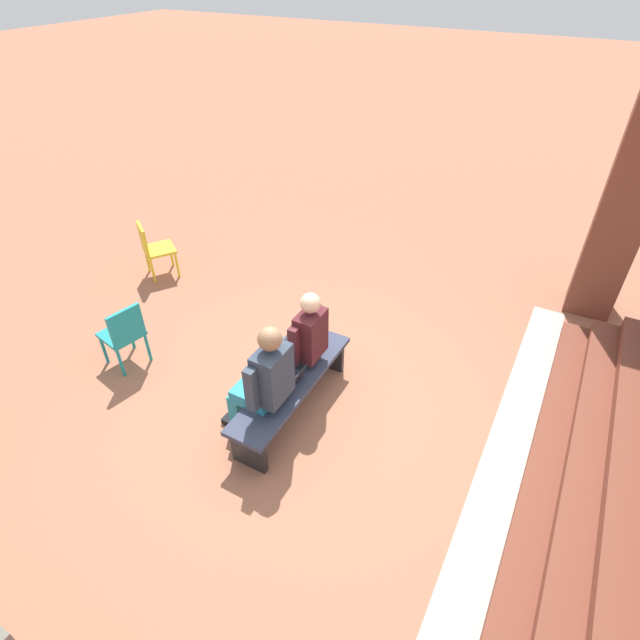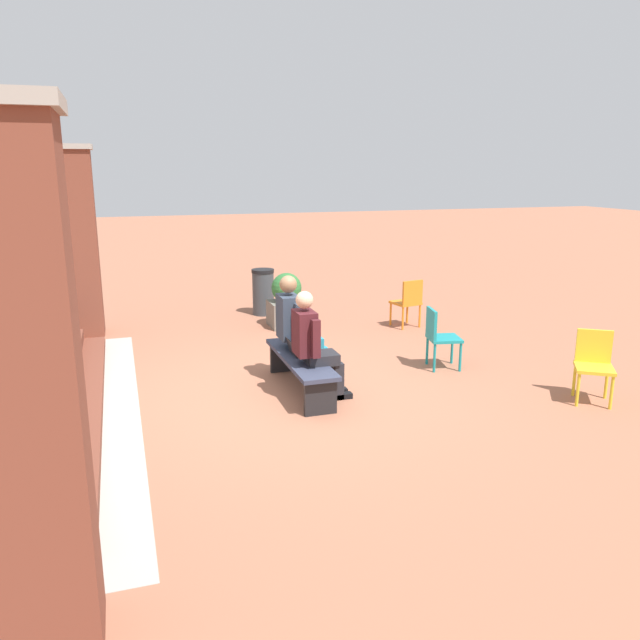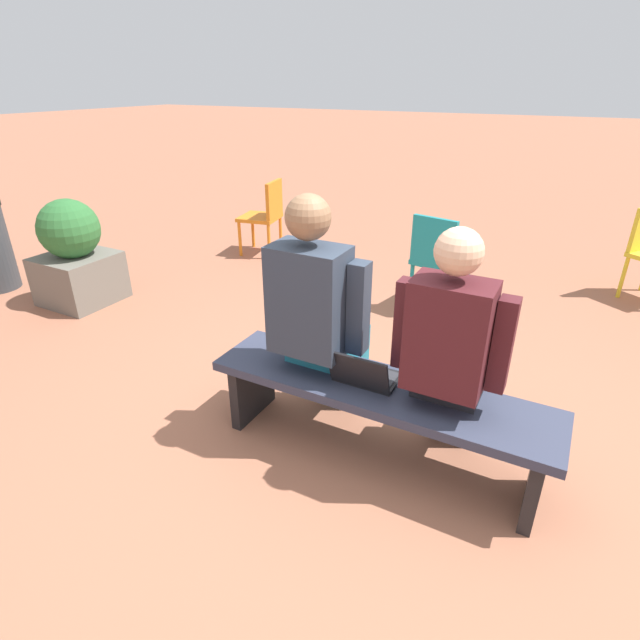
{
  "view_description": "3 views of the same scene",
  "coord_description": "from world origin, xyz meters",
  "px_view_note": "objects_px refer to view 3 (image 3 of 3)",
  "views": [
    {
      "loc": [
        3.21,
        1.85,
        4.02
      ],
      "look_at": [
        -0.23,
        -0.05,
        1.04
      ],
      "focal_mm": 28.0,
      "sensor_mm": 36.0,
      "label": 1
    },
    {
      "loc": [
        -6.93,
        1.85,
        2.71
      ],
      "look_at": [
        -0.39,
        -0.28,
        1.02
      ],
      "focal_mm": 35.0,
      "sensor_mm": 36.0,
      "label": 2
    },
    {
      "loc": [
        -0.63,
        1.85,
        1.87
      ],
      "look_at": [
        0.58,
        -0.43,
        0.61
      ],
      "focal_mm": 28.0,
      "sensor_mm": 36.0,
      "label": 3
    }
  ],
  "objects_px": {
    "bench": "(378,401)",
    "planter": "(75,256)",
    "person_adult": "(319,314)",
    "person_student": "(451,350)",
    "plastic_chair_far_left": "(438,256)",
    "laptop": "(365,374)",
    "plastic_chair_far_right": "(266,213)"
  },
  "relations": [
    {
      "from": "laptop",
      "to": "person_adult",
      "type": "bearing_deg",
      "value": -15.04
    },
    {
      "from": "plastic_chair_far_right",
      "to": "planter",
      "type": "distance_m",
      "value": 2.1
    },
    {
      "from": "laptop",
      "to": "plastic_chair_far_right",
      "type": "relative_size",
      "value": 0.38
    },
    {
      "from": "planter",
      "to": "laptop",
      "type": "bearing_deg",
      "value": 167.41
    },
    {
      "from": "bench",
      "to": "person_adult",
      "type": "height_order",
      "value": "person_adult"
    },
    {
      "from": "person_student",
      "to": "plastic_chair_far_left",
      "type": "bearing_deg",
      "value": -72.84
    },
    {
      "from": "plastic_chair_far_left",
      "to": "planter",
      "type": "relative_size",
      "value": 0.89
    },
    {
      "from": "bench",
      "to": "person_adult",
      "type": "distance_m",
      "value": 0.55
    },
    {
      "from": "plastic_chair_far_left",
      "to": "plastic_chair_far_right",
      "type": "relative_size",
      "value": 1.0
    },
    {
      "from": "person_adult",
      "to": "plastic_chair_far_left",
      "type": "relative_size",
      "value": 1.66
    },
    {
      "from": "laptop",
      "to": "planter",
      "type": "bearing_deg",
      "value": -12.59
    },
    {
      "from": "laptop",
      "to": "planter",
      "type": "xyz_separation_m",
      "value": [
        3.12,
        -0.7,
        -0.06
      ]
    },
    {
      "from": "person_student",
      "to": "person_adult",
      "type": "height_order",
      "value": "person_adult"
    },
    {
      "from": "laptop",
      "to": "bench",
      "type": "bearing_deg",
      "value": -170.95
    },
    {
      "from": "person_adult",
      "to": "plastic_chair_far_right",
      "type": "xyz_separation_m",
      "value": [
        2.08,
        -2.59,
        -0.26
      ]
    },
    {
      "from": "bench",
      "to": "planter",
      "type": "height_order",
      "value": "planter"
    },
    {
      "from": "bench",
      "to": "planter",
      "type": "bearing_deg",
      "value": -12.09
    },
    {
      "from": "person_student",
      "to": "planter",
      "type": "bearing_deg",
      "value": -9.95
    },
    {
      "from": "planter",
      "to": "plastic_chair_far_right",
      "type": "bearing_deg",
      "value": -110.22
    },
    {
      "from": "person_adult",
      "to": "plastic_chair_far_left",
      "type": "bearing_deg",
      "value": -92.63
    },
    {
      "from": "bench",
      "to": "planter",
      "type": "distance_m",
      "value": 3.27
    },
    {
      "from": "laptop",
      "to": "plastic_chair_far_left",
      "type": "height_order",
      "value": "plastic_chair_far_left"
    },
    {
      "from": "person_adult",
      "to": "plastic_chair_far_right",
      "type": "bearing_deg",
      "value": -51.13
    },
    {
      "from": "bench",
      "to": "person_student",
      "type": "height_order",
      "value": "person_student"
    },
    {
      "from": "person_adult",
      "to": "planter",
      "type": "xyz_separation_m",
      "value": [
        2.81,
        -0.61,
        -0.3
      ]
    },
    {
      "from": "person_student",
      "to": "bench",
      "type": "bearing_deg",
      "value": 11.54
    },
    {
      "from": "laptop",
      "to": "planter",
      "type": "height_order",
      "value": "planter"
    },
    {
      "from": "laptop",
      "to": "plastic_chair_far_left",
      "type": "xyz_separation_m",
      "value": [
        0.21,
        -2.08,
        -0.02
      ]
    },
    {
      "from": "person_adult",
      "to": "plastic_chair_far_right",
      "type": "distance_m",
      "value": 3.33
    },
    {
      "from": "bench",
      "to": "laptop",
      "type": "xyz_separation_m",
      "value": [
        0.08,
        0.01,
        0.15
      ]
    },
    {
      "from": "laptop",
      "to": "plastic_chair_far_right",
      "type": "height_order",
      "value": "plastic_chair_far_right"
    },
    {
      "from": "person_student",
      "to": "plastic_chair_far_right",
      "type": "height_order",
      "value": "person_student"
    }
  ]
}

